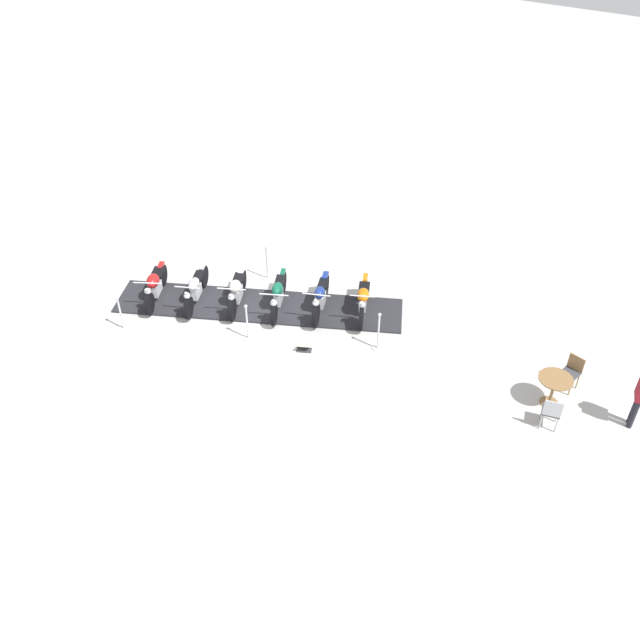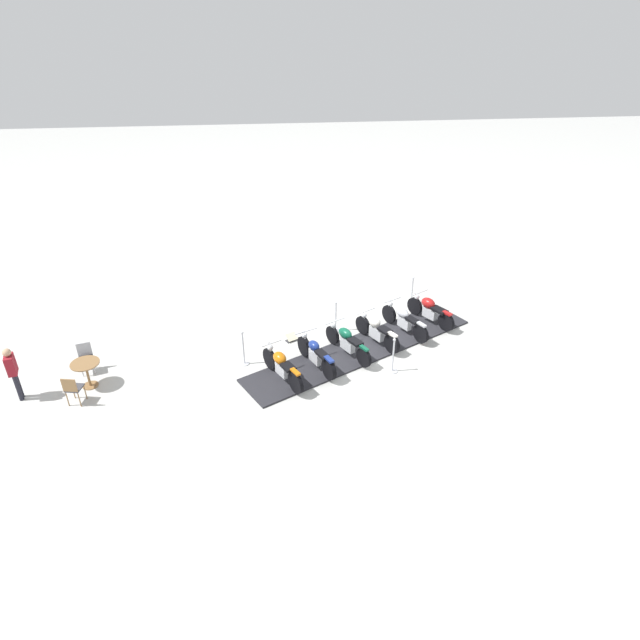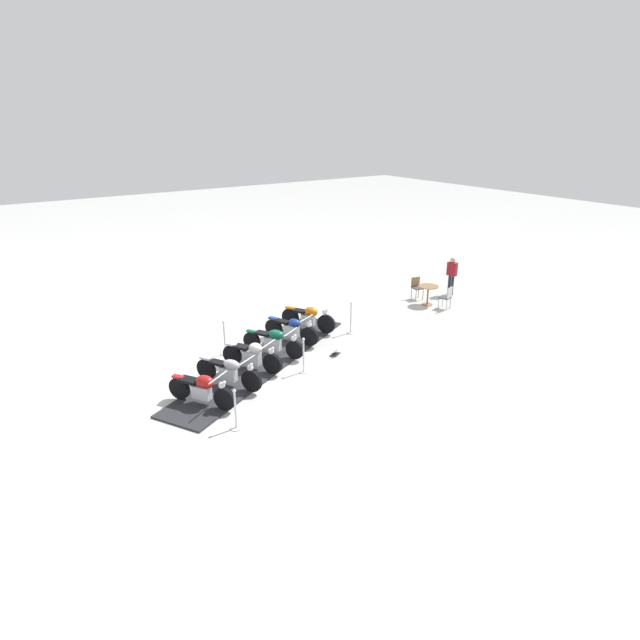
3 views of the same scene
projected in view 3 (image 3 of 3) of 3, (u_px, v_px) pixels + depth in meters
ground_plane at (263, 363)px, 16.61m from camera, size 80.00×80.00×0.00m
display_platform at (263, 362)px, 16.60m from camera, size 7.87×5.20×0.06m
motorcycle_maroon at (202, 388)px, 13.95m from camera, size 1.21×1.81×0.91m
motorcycle_chrome at (229, 371)px, 14.94m from camera, size 1.17×1.99×0.93m
motorcycle_cream at (253, 355)px, 15.93m from camera, size 1.18×1.85×0.92m
motorcycle_forest at (274, 341)px, 16.90m from camera, size 1.24×1.97×0.90m
motorcycle_navy at (292, 329)px, 17.90m from camera, size 1.09×1.95×0.95m
motorcycle_copper at (309, 317)px, 18.86m from camera, size 1.11×1.91×0.98m
stanchion_right_rear at (351, 322)px, 18.72m from camera, size 0.28×0.28×1.15m
stanchion_right_mid at (304, 360)px, 15.86m from camera, size 0.29×0.29×1.11m
stanchion_right_front at (236, 416)px, 13.01m from camera, size 0.32×0.32×1.07m
stanchion_left_mid at (225, 343)px, 17.08m from camera, size 0.34×0.34×1.15m
info_placard at (336, 353)px, 17.13m from camera, size 0.44×0.39×0.23m
cafe_table at (428, 291)px, 21.48m from camera, size 0.80×0.80×0.79m
cafe_chair_near_table at (417, 286)px, 22.20m from camera, size 0.47×0.47×0.91m
cafe_chair_across_table at (447, 296)px, 21.02m from camera, size 0.50×0.50×0.91m
bystander_person at (452, 273)px, 22.56m from camera, size 0.32×0.44×1.63m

